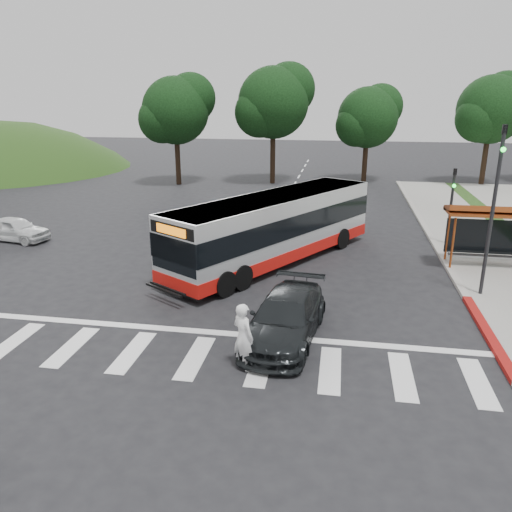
# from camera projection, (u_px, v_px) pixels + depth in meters

# --- Properties ---
(ground) EXTENTS (140.00, 140.00, 0.00)m
(ground) POSITION_uv_depth(u_px,v_px,m) (231.00, 295.00, 19.60)
(ground) COLOR black
(ground) RESTS_ON ground
(sidewalk_east) EXTENTS (4.00, 40.00, 0.12)m
(sidewalk_east) POSITION_uv_depth(u_px,v_px,m) (477.00, 248.00, 25.30)
(sidewalk_east) COLOR gray
(sidewalk_east) RESTS_ON ground
(curb_east) EXTENTS (0.30, 40.00, 0.15)m
(curb_east) POSITION_uv_depth(u_px,v_px,m) (436.00, 246.00, 25.62)
(curb_east) COLOR #9E9991
(curb_east) RESTS_ON ground
(curb_east_red) EXTENTS (0.32, 6.00, 0.15)m
(curb_east_red) POSITION_uv_depth(u_px,v_px,m) (488.00, 333.00, 16.25)
(curb_east_red) COLOR maroon
(curb_east_red) RESTS_ON ground
(crosswalk_ladder) EXTENTS (18.00, 2.60, 0.01)m
(crosswalk_ladder) POSITION_uv_depth(u_px,v_px,m) (195.00, 357.00, 14.91)
(crosswalk_ladder) COLOR silver
(crosswalk_ladder) RESTS_ON ground
(bus_shelter) EXTENTS (4.20, 1.60, 2.86)m
(bus_shelter) POSITION_uv_depth(u_px,v_px,m) (495.00, 217.00, 21.91)
(bus_shelter) COLOR #913E18
(bus_shelter) RESTS_ON sidewalk_east
(traffic_signal_ne_tall) EXTENTS (0.18, 0.37, 6.50)m
(traffic_signal_ne_tall) POSITION_uv_depth(u_px,v_px,m) (495.00, 198.00, 18.25)
(traffic_signal_ne_tall) COLOR black
(traffic_signal_ne_tall) RESTS_ON ground
(traffic_signal_ne_short) EXTENTS (0.18, 0.37, 4.00)m
(traffic_signal_ne_short) POSITION_uv_depth(u_px,v_px,m) (452.00, 198.00, 25.24)
(traffic_signal_ne_short) COLOR black
(traffic_signal_ne_short) RESTS_ON ground
(tree_ne_a) EXTENTS (6.16, 5.74, 9.30)m
(tree_ne_a) POSITION_uv_depth(u_px,v_px,m) (492.00, 108.00, 41.34)
(tree_ne_a) COLOR black
(tree_ne_a) RESTS_ON parking_lot
(tree_north_a) EXTENTS (6.60, 6.15, 10.17)m
(tree_north_a) POSITION_uv_depth(u_px,v_px,m) (274.00, 101.00, 42.20)
(tree_north_a) COLOR black
(tree_north_a) RESTS_ON ground
(tree_north_b) EXTENTS (5.72, 5.33, 8.43)m
(tree_north_b) POSITION_uv_depth(u_px,v_px,m) (369.00, 117.00, 43.17)
(tree_north_b) COLOR black
(tree_north_b) RESTS_ON ground
(tree_north_c) EXTENTS (6.16, 5.74, 9.30)m
(tree_north_c) POSITION_uv_depth(u_px,v_px,m) (177.00, 109.00, 41.80)
(tree_north_c) COLOR black
(tree_north_c) RESTS_ON ground
(transit_bus) EXTENTS (8.53, 11.71, 3.13)m
(transit_bus) POSITION_uv_depth(u_px,v_px,m) (275.00, 229.00, 23.00)
(transit_bus) COLOR silver
(transit_bus) RESTS_ON ground
(pedestrian) EXTENTS (0.87, 0.82, 2.00)m
(pedestrian) POSITION_uv_depth(u_px,v_px,m) (243.00, 337.00, 14.04)
(pedestrian) COLOR white
(pedestrian) RESTS_ON ground
(dark_sedan) EXTENTS (2.64, 5.25, 1.46)m
(dark_sedan) POSITION_uv_depth(u_px,v_px,m) (285.00, 318.00, 15.87)
(dark_sedan) COLOR black
(dark_sedan) RESTS_ON ground
(west_car_white) EXTENTS (3.97, 2.13, 1.28)m
(west_car_white) POSITION_uv_depth(u_px,v_px,m) (15.00, 229.00, 26.65)
(west_car_white) COLOR silver
(west_car_white) RESTS_ON ground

